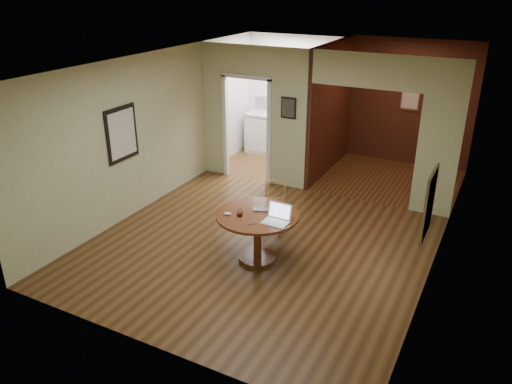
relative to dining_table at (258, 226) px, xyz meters
The scene contains 11 objects.
floor 0.63m from the dining_table, 122.21° to the left, with size 5.00×5.00×0.00m, color #452713.
room_shell 3.49m from the dining_table, 100.66° to the left, with size 5.20×7.50×5.00m.
dining_table is the anchor object (origin of this frame).
chair 0.90m from the dining_table, 100.06° to the left, with size 0.47×0.47×0.89m.
open_laptop 0.44m from the dining_table, 13.26° to the right, with size 0.36×0.31×0.25m.
closed_laptop 0.23m from the dining_table, 71.39° to the left, with size 0.31×0.20×0.02m, color #A9A9AD.
mouse 0.48m from the dining_table, 147.30° to the right, with size 0.11×0.06×0.05m, color silver.
wine_glass 0.36m from the dining_table, 136.81° to the right, with size 0.10×0.10×0.11m, color white, non-canonical shape.
pen 0.39m from the dining_table, 76.00° to the right, with size 0.01×0.01×0.14m, color navy.
kitchen_cabinet 4.71m from the dining_table, 108.74° to the left, with size 2.06×0.60×0.94m.
grocery_bag 4.63m from the dining_table, 104.39° to the left, with size 0.30×0.26×0.30m, color beige.
Camera 1 is at (3.10, -5.96, 3.89)m, focal length 35.00 mm.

